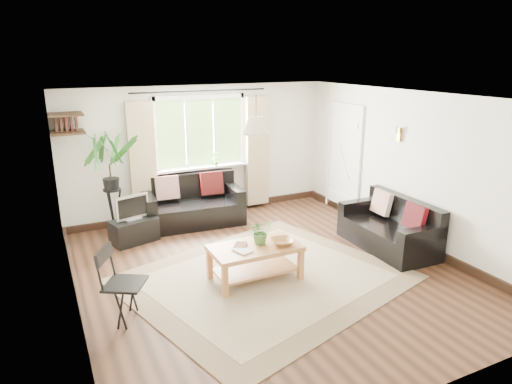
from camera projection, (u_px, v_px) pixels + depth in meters
name	position (u px, v px, depth m)	size (l,w,h in m)	color
floor	(268.00, 271.00, 6.39)	(5.50, 5.50, 0.00)	black
ceiling	(270.00, 97.00, 5.70)	(5.50, 5.50, 0.00)	white
wall_back	(201.00, 151.00, 8.42)	(5.00, 0.02, 2.40)	silver
wall_front	(426.00, 275.00, 3.68)	(5.00, 0.02, 2.40)	silver
wall_left	(67.00, 217.00, 5.00)	(0.02, 5.50, 2.40)	silver
wall_right	(412.00, 169.00, 7.09)	(0.02, 5.50, 2.40)	silver
rug	(265.00, 278.00, 6.17)	(3.41, 2.92, 0.02)	beige
window	(201.00, 133.00, 8.28)	(2.50, 0.16, 2.16)	white
door	(344.00, 160.00, 8.60)	(0.06, 0.96, 2.06)	silver
corner_shelf	(67.00, 123.00, 7.06)	(0.50, 0.50, 0.34)	black
pendant_lamp	(256.00, 121.00, 6.15)	(0.36, 0.36, 0.54)	beige
wall_sconce	(398.00, 132.00, 7.16)	(0.12, 0.12, 0.28)	beige
sofa_back	(193.00, 202.00, 8.08)	(1.73, 0.86, 0.81)	black
sofa_right	(388.00, 225.00, 7.06)	(0.79, 1.59, 0.75)	black
coffee_table	(255.00, 263.00, 6.09)	(1.19, 0.65, 0.49)	brown
table_plant	(261.00, 231.00, 6.06)	(0.31, 0.27, 0.34)	#3A6528
bowl	(282.00, 242.00, 6.06)	(0.30, 0.30, 0.08)	#9A6835
book_a	(237.00, 252.00, 5.80)	(0.17, 0.24, 0.02)	silver
book_b	(235.00, 245.00, 6.03)	(0.16, 0.21, 0.02)	#553222
tv_stand	(134.00, 231.00, 7.34)	(0.71, 0.40, 0.38)	black
tv	(132.00, 207.00, 7.23)	(0.55, 0.18, 0.42)	#A5A5AA
palm_stand	(111.00, 185.00, 7.47)	(0.67, 0.67, 1.72)	black
folding_chair	(125.00, 285.00, 5.09)	(0.46, 0.46, 0.88)	black
sill_plant	(216.00, 158.00, 8.46)	(0.14, 0.10, 0.27)	#2D6023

